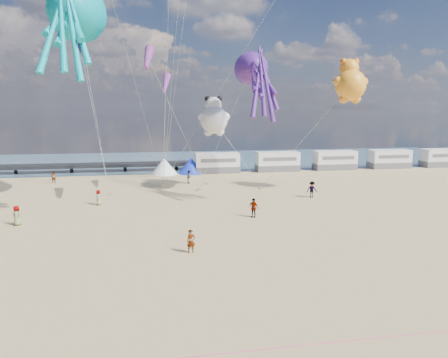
% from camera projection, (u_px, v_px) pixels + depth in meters
% --- Properties ---
extents(ground, '(120.00, 120.00, 0.00)m').
position_uv_depth(ground, '(217.00, 296.00, 21.08)').
color(ground, tan).
rests_on(ground, ground).
extents(water, '(120.00, 120.00, 0.00)m').
position_uv_depth(water, '(174.00, 161.00, 74.47)').
color(water, '#3C5D72').
rests_on(water, ground).
extents(motorhome_0, '(6.60, 2.50, 3.00)m').
position_uv_depth(motorhome_0, '(217.00, 163.00, 60.61)').
color(motorhome_0, silver).
rests_on(motorhome_0, ground).
extents(motorhome_1, '(6.60, 2.50, 3.00)m').
position_uv_depth(motorhome_1, '(277.00, 161.00, 62.15)').
color(motorhome_1, silver).
rests_on(motorhome_1, ground).
extents(motorhome_2, '(6.60, 2.50, 3.00)m').
position_uv_depth(motorhome_2, '(335.00, 160.00, 63.69)').
color(motorhome_2, silver).
rests_on(motorhome_2, ground).
extents(motorhome_3, '(6.60, 2.50, 3.00)m').
position_uv_depth(motorhome_3, '(389.00, 159.00, 65.22)').
color(motorhome_3, silver).
rests_on(motorhome_3, ground).
extents(motorhome_4, '(6.60, 2.50, 3.00)m').
position_uv_depth(motorhome_4, '(441.00, 158.00, 66.76)').
color(motorhome_4, silver).
rests_on(motorhome_4, ground).
extents(tent_white, '(4.00, 4.00, 2.40)m').
position_uv_depth(tent_white, '(164.00, 166.00, 59.37)').
color(tent_white, white).
rests_on(tent_white, ground).
extents(tent_blue, '(4.00, 4.00, 2.40)m').
position_uv_depth(tent_blue, '(191.00, 165.00, 60.02)').
color(tent_blue, '#1933CC').
rests_on(tent_blue, ground).
extents(rope_line, '(34.00, 0.03, 0.03)m').
position_uv_depth(rope_line, '(235.00, 352.00, 16.22)').
color(rope_line, '#F2338C').
rests_on(rope_line, ground).
extents(standing_person, '(0.64, 0.47, 1.63)m').
position_uv_depth(standing_person, '(191.00, 241.00, 27.23)').
color(standing_person, tan).
rests_on(standing_person, ground).
extents(beachgoer_0, '(0.74, 0.64, 1.70)m').
position_uv_depth(beachgoer_0, '(17.00, 216.00, 33.58)').
color(beachgoer_0, '#7F6659').
rests_on(beachgoer_0, ground).
extents(beachgoer_1, '(0.62, 0.88, 1.70)m').
position_uv_depth(beachgoer_1, '(189.00, 177.00, 52.24)').
color(beachgoer_1, '#7F6659').
rests_on(beachgoer_1, ground).
extents(beachgoer_2, '(0.90, 0.72, 1.81)m').
position_uv_depth(beachgoer_2, '(312.00, 190.00, 43.93)').
color(beachgoer_2, '#7F6659').
rests_on(beachgoer_2, ground).
extents(beachgoer_3, '(1.28, 1.27, 1.77)m').
position_uv_depth(beachgoer_3, '(253.00, 208.00, 36.06)').
color(beachgoer_3, '#7F6659').
rests_on(beachgoer_3, ground).
extents(beachgoer_5, '(1.54, 1.01, 1.59)m').
position_uv_depth(beachgoer_5, '(53.00, 177.00, 52.17)').
color(beachgoer_5, '#7F6659').
rests_on(beachgoer_5, ground).
extents(beachgoer_6, '(0.55, 0.67, 1.58)m').
position_uv_depth(beachgoer_6, '(99.00, 197.00, 40.58)').
color(beachgoer_6, '#7F6659').
rests_on(beachgoer_6, ground).
extents(sandbag_a, '(0.50, 0.35, 0.22)m').
position_uv_depth(sandbag_a, '(109.00, 194.00, 45.26)').
color(sandbag_a, gray).
rests_on(sandbag_a, ground).
extents(sandbag_b, '(0.50, 0.35, 0.22)m').
position_uv_depth(sandbag_b, '(199.00, 190.00, 47.73)').
color(sandbag_b, gray).
rests_on(sandbag_b, ground).
extents(sandbag_c, '(0.50, 0.35, 0.22)m').
position_uv_depth(sandbag_c, '(262.00, 188.00, 48.69)').
color(sandbag_c, gray).
rests_on(sandbag_c, ground).
extents(sandbag_d, '(0.50, 0.35, 0.22)m').
position_uv_depth(sandbag_d, '(206.00, 184.00, 51.54)').
color(sandbag_d, gray).
rests_on(sandbag_d, ground).
extents(sandbag_e, '(0.50, 0.35, 0.22)m').
position_uv_depth(sandbag_e, '(163.00, 184.00, 51.42)').
color(sandbag_e, gray).
rests_on(sandbag_e, ground).
extents(kite_octopus_teal, '(5.93, 11.10, 12.09)m').
position_uv_depth(kite_octopus_teal, '(77.00, 13.00, 38.56)').
color(kite_octopus_teal, '#039BA6').
extents(kite_octopus_purple, '(5.43, 9.18, 9.82)m').
position_uv_depth(kite_octopus_purple, '(251.00, 69.00, 43.59)').
color(kite_octopus_purple, '#4C2080').
extents(kite_panda, '(4.73, 4.54, 5.75)m').
position_uv_depth(kite_panda, '(214.00, 120.00, 48.69)').
color(kite_panda, silver).
extents(kite_teddy_orange, '(5.28, 5.13, 5.91)m').
position_uv_depth(kite_teddy_orange, '(350.00, 85.00, 44.65)').
color(kite_teddy_orange, orange).
extents(windsock_left, '(2.94, 6.71, 6.68)m').
position_uv_depth(windsock_left, '(81.00, 48.00, 41.95)').
color(windsock_left, red).
extents(windsock_mid, '(1.39, 5.52, 5.46)m').
position_uv_depth(windsock_mid, '(148.00, 58.00, 38.53)').
color(windsock_mid, red).
extents(windsock_right, '(1.45, 4.43, 4.35)m').
position_uv_depth(windsock_right, '(166.00, 84.00, 45.57)').
color(windsock_right, red).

